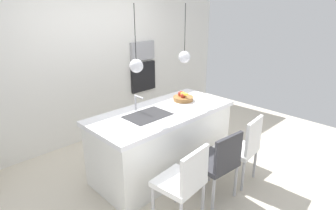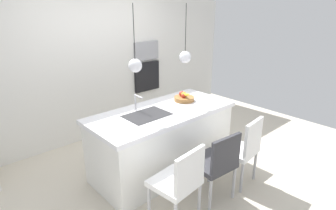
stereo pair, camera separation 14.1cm
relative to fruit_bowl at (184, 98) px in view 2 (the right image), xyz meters
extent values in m
plane|color=beige|center=(-0.49, -0.08, -0.94)|extent=(6.60, 6.60, 0.00)
cube|color=silver|center=(-0.49, 1.57, 0.36)|extent=(6.00, 0.10, 2.60)
cube|color=white|center=(-0.49, -0.08, -0.52)|extent=(1.93, 0.85, 0.83)
cube|color=white|center=(-0.49, -0.08, -0.08)|extent=(1.99, 0.91, 0.06)
cube|color=#2D2D30|center=(-0.75, -0.08, -0.05)|extent=(0.56, 0.40, 0.02)
cylinder|color=silver|center=(-0.75, 0.16, 0.06)|extent=(0.02, 0.02, 0.22)
cylinder|color=silver|center=(-0.75, 0.08, 0.16)|extent=(0.02, 0.16, 0.02)
cylinder|color=#9E6B38|center=(0.00, 0.00, -0.02)|extent=(0.29, 0.29, 0.06)
sphere|color=#B22D1E|center=(0.01, 0.05, 0.04)|extent=(0.08, 0.08, 0.08)
sphere|color=#B22D1E|center=(-0.03, -0.02, 0.04)|extent=(0.07, 0.07, 0.07)
sphere|color=orange|center=(0.00, 0.01, 0.04)|extent=(0.08, 0.08, 0.08)
ellipsoid|color=yellow|center=(-0.02, -0.05, 0.06)|extent=(0.07, 0.19, 0.09)
cube|color=#9E9EA3|center=(0.48, 1.50, 0.46)|extent=(0.54, 0.08, 0.34)
cube|color=black|center=(0.48, 1.50, -0.04)|extent=(0.56, 0.08, 0.56)
cube|color=white|center=(-1.05, -0.92, -0.47)|extent=(0.50, 0.48, 0.06)
cube|color=white|center=(-1.03, -1.11, -0.24)|extent=(0.43, 0.08, 0.40)
cylinder|color=#B2B2B7|center=(-0.87, -0.71, -0.72)|extent=(0.04, 0.04, 0.44)
cylinder|color=#B2B2B7|center=(-1.27, -0.75, -0.72)|extent=(0.04, 0.04, 0.44)
cylinder|color=#B2B2B7|center=(-0.84, -1.08, -0.72)|extent=(0.04, 0.04, 0.44)
cube|color=#333338|center=(-0.46, -0.92, -0.48)|extent=(0.50, 0.51, 0.06)
cube|color=#333338|center=(-0.48, -1.13, -0.26)|extent=(0.44, 0.08, 0.39)
cylinder|color=#B2B2B7|center=(-0.25, -0.73, -0.72)|extent=(0.04, 0.04, 0.43)
cylinder|color=#B2B2B7|center=(-0.64, -0.69, -0.72)|extent=(0.04, 0.04, 0.43)
cylinder|color=#B2B2B7|center=(-0.28, -1.14, -0.72)|extent=(0.04, 0.04, 0.43)
cylinder|color=#B2B2B7|center=(-0.68, -1.10, -0.72)|extent=(0.04, 0.04, 0.43)
cube|color=white|center=(0.04, -0.92, -0.49)|extent=(0.48, 0.52, 0.06)
cube|color=white|center=(0.06, -1.13, -0.24)|extent=(0.41, 0.09, 0.43)
cylinder|color=#B2B2B7|center=(0.20, -0.69, -0.73)|extent=(0.04, 0.04, 0.42)
cylinder|color=#B2B2B7|center=(-0.17, -0.73, -0.73)|extent=(0.04, 0.04, 0.42)
cylinder|color=#B2B2B7|center=(0.25, -1.10, -0.73)|extent=(0.04, 0.04, 0.42)
cylinder|color=#B2B2B7|center=(-0.12, -1.14, -0.73)|extent=(0.04, 0.04, 0.42)
sphere|color=silver|center=(-0.90, -0.08, 0.61)|extent=(0.16, 0.16, 0.16)
cylinder|color=black|center=(-0.90, -0.08, 0.99)|extent=(0.01, 0.01, 0.60)
sphere|color=silver|center=(-0.08, -0.08, 0.61)|extent=(0.16, 0.16, 0.16)
cylinder|color=black|center=(-0.08, -0.08, 0.99)|extent=(0.01, 0.01, 0.60)
camera|label=1|loc=(-2.84, -2.58, 1.28)|focal=29.61mm
camera|label=2|loc=(-2.74, -2.68, 1.28)|focal=29.61mm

